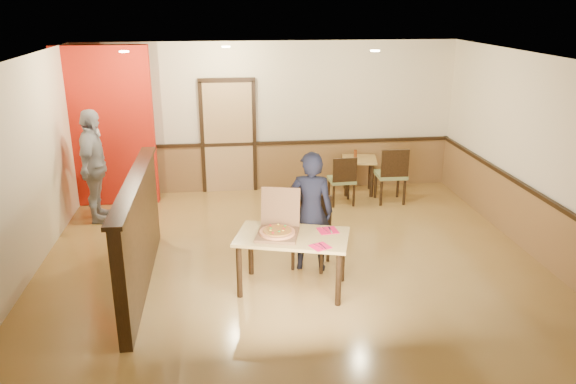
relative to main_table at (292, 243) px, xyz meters
name	(u,v)px	position (x,y,z in m)	size (l,w,h in m)	color
floor	(294,269)	(0.10, 0.54, -0.63)	(7.00, 7.00, 0.00)	#AC8443
ceiling	(295,61)	(0.10, 0.54, 2.17)	(7.00, 7.00, 0.00)	black
wall_back	(271,118)	(0.10, 4.04, 0.77)	(7.00, 7.00, 0.00)	beige
wall_left	(11,181)	(-3.40, 0.54, 0.77)	(7.00, 7.00, 0.00)	beige
wall_right	(549,163)	(3.60, 0.54, 0.77)	(7.00, 7.00, 0.00)	beige
wainscot_back	(271,167)	(0.10, 4.01, -0.18)	(7.00, 0.04, 0.90)	brown
chair_rail_back	(271,143)	(0.10, 3.99, 0.29)	(7.00, 0.06, 0.06)	black
wainscot_right	(537,227)	(3.57, 0.54, -0.18)	(0.04, 7.00, 0.90)	brown
chair_rail_right	(541,196)	(3.55, 0.54, 0.29)	(0.06, 7.00, 0.06)	black
back_door	(229,137)	(-0.70, 4.00, 0.42)	(0.90, 0.06, 2.10)	tan
booth_partition	(139,232)	(-1.90, 0.34, 0.11)	(0.20, 3.10, 1.44)	black
red_accent_panel	(107,127)	(-2.80, 3.54, 0.77)	(1.60, 0.20, 2.78)	#B71C0D
spot_a	(124,52)	(-2.20, 2.34, 2.15)	(0.14, 0.14, 0.02)	#FFEBB2
spot_b	(226,47)	(-0.70, 3.04, 2.15)	(0.14, 0.14, 0.02)	#FFEBB2
spot_c	(375,51)	(1.50, 2.04, 2.15)	(0.14, 0.14, 0.02)	#FFEBB2
main_table	(292,243)	(0.00, 0.00, 0.00)	(1.54, 1.14, 0.74)	tan
diner_chair	(312,228)	(0.37, 0.69, -0.10)	(0.63, 0.63, 0.97)	olive
side_chair_left	(343,178)	(1.28, 2.97, -0.14)	(0.47, 0.47, 0.90)	olive
side_chair_right	(392,173)	(2.17, 2.96, -0.07)	(0.53, 0.53, 1.03)	olive
side_table	(359,167)	(1.72, 3.59, -0.12)	(0.74, 0.74, 0.67)	tan
diner	(311,212)	(0.31, 0.55, 0.20)	(0.61, 0.40, 1.66)	black
passerby	(94,167)	(-2.90, 2.69, 0.31)	(1.10, 0.46, 1.88)	#98979F
pizza_box	(278,229)	(-0.17, 0.05, 0.18)	(0.62, 0.69, 0.52)	brown
pizza	(277,232)	(-0.19, 0.00, 0.16)	(0.44, 0.44, 0.03)	#CD834A
napkin_near	(320,247)	(0.29, -0.37, 0.11)	(0.28, 0.28, 0.01)	red
napkin_far	(328,230)	(0.46, 0.09, 0.11)	(0.27, 0.27, 0.01)	red
condiment	(355,154)	(1.66, 3.64, 0.12)	(0.06, 0.06, 0.15)	brown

